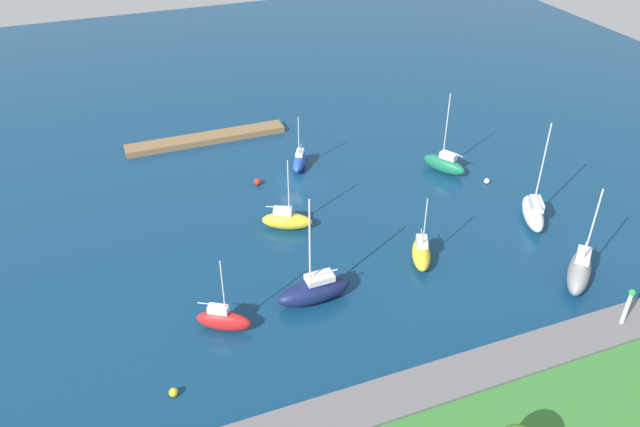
% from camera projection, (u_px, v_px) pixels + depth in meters
% --- Properties ---
extents(water, '(160.00, 160.00, 0.00)m').
position_uv_depth(water, '(291.00, 182.00, 77.56)').
color(water, navy).
rests_on(water, ground).
extents(pier_dock, '(21.66, 2.68, 0.82)m').
position_uv_depth(pier_dock, '(206.00, 138.00, 86.49)').
color(pier_dock, olive).
rests_on(pier_dock, ground).
extents(breakwater, '(62.26, 3.96, 1.14)m').
position_uv_depth(breakwater, '(435.00, 387.00, 50.02)').
color(breakwater, slate).
rests_on(breakwater, ground).
extents(harbor_beacon, '(0.56, 0.56, 3.73)m').
position_uv_depth(harbor_beacon, '(628.00, 304.00, 54.10)').
color(harbor_beacon, silver).
rests_on(harbor_beacon, breakwater).
extents(sailboat_yellow_center_basin, '(3.75, 5.36, 7.76)m').
position_uv_depth(sailboat_yellow_center_basin, '(421.00, 253.00, 63.73)').
color(sailboat_yellow_center_basin, yellow).
rests_on(sailboat_yellow_center_basin, water).
extents(sailboat_gray_along_channel, '(6.40, 6.30, 10.83)m').
position_uv_depth(sailboat_gray_along_channel, '(579.00, 271.00, 60.84)').
color(sailboat_gray_along_channel, gray).
rests_on(sailboat_gray_along_channel, water).
extents(sailboat_green_west_end, '(4.27, 5.87, 10.43)m').
position_uv_depth(sailboat_green_west_end, '(444.00, 164.00, 79.00)').
color(sailboat_green_west_end, '#19724C').
rests_on(sailboat_green_west_end, water).
extents(sailboat_red_off_beacon, '(4.98, 3.75, 7.64)m').
position_uv_depth(sailboat_red_off_beacon, '(223.00, 320.00, 55.64)').
color(sailboat_red_off_beacon, red).
rests_on(sailboat_red_off_beacon, water).
extents(sailboat_blue_outer_mooring, '(3.63, 5.06, 7.14)m').
position_uv_depth(sailboat_blue_outer_mooring, '(299.00, 161.00, 80.10)').
color(sailboat_blue_outer_mooring, '#2347B2').
rests_on(sailboat_blue_outer_mooring, water).
extents(sailboat_navy_east_end, '(7.26, 2.68, 11.31)m').
position_uv_depth(sailboat_navy_east_end, '(314.00, 290.00, 58.73)').
color(sailboat_navy_east_end, '#141E4C').
rests_on(sailboat_navy_east_end, water).
extents(sailboat_white_far_south, '(4.60, 6.85, 11.87)m').
position_uv_depth(sailboat_white_far_south, '(533.00, 212.00, 69.59)').
color(sailboat_white_far_south, white).
rests_on(sailboat_white_far_south, water).
extents(sailboat_yellow_mid_basin, '(5.73, 4.07, 8.48)m').
position_uv_depth(sailboat_yellow_mid_basin, '(287.00, 220.00, 68.75)').
color(sailboat_yellow_mid_basin, yellow).
rests_on(sailboat_yellow_mid_basin, water).
extents(mooring_buoy_white, '(0.68, 0.68, 0.68)m').
position_uv_depth(mooring_buoy_white, '(487.00, 181.00, 77.10)').
color(mooring_buoy_white, white).
rests_on(mooring_buoy_white, water).
extents(mooring_buoy_yellow, '(0.73, 0.73, 0.73)m').
position_uv_depth(mooring_buoy_yellow, '(174.00, 392.00, 49.83)').
color(mooring_buoy_yellow, yellow).
rests_on(mooring_buoy_yellow, water).
extents(mooring_buoy_red, '(0.86, 0.86, 0.86)m').
position_uv_depth(mooring_buoy_red, '(257.00, 182.00, 76.78)').
color(mooring_buoy_red, red).
rests_on(mooring_buoy_red, water).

